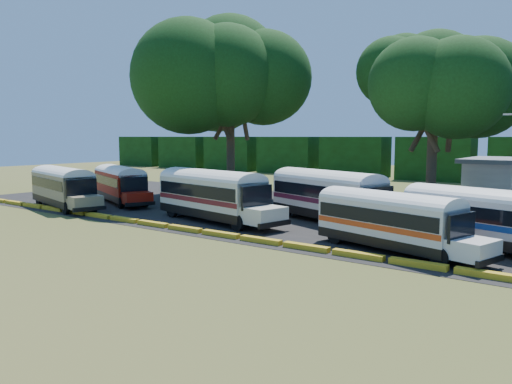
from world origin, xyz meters
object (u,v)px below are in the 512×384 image
Objects in this scene: bus_red at (120,182)px; bus_cream_west at (213,192)px; bus_beige at (63,185)px; bus_white_red at (391,218)px; tree_west at (230,68)px.

bus_cream_west is (13.46, -2.54, 0.16)m from bus_red.
bus_cream_west is at bearing 23.96° from bus_beige.
bus_red is 27.46m from bus_white_red.
bus_red is at bearing -173.31° from bus_white_red.
bus_beige is 1.04× the size of bus_red.
bus_red is at bearing 90.62° from bus_beige.
bus_cream_west reaches higher than bus_beige.
bus_white_red is (27.17, -3.97, -0.14)m from bus_red.
bus_beige is 18.87m from tree_west.
bus_beige reaches higher than bus_white_red.
tree_west is at bearing 163.97° from bus_white_red.
bus_red is 15.08m from tree_west.
bus_white_red is at bearing 5.09° from bus_cream_west.
bus_white_red is at bearing -31.04° from tree_west.
bus_cream_west is 13.79m from bus_white_red.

